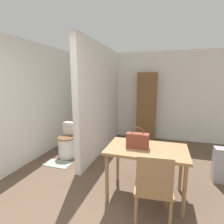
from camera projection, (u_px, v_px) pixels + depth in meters
wall_back at (141, 96)px, 5.20m from camera, size 4.91×0.12×2.50m
wall_left at (36, 101)px, 3.84m from camera, size 0.12×5.01×2.50m
partition_wall at (102, 100)px, 4.16m from camera, size 0.12×2.54×2.50m
dining_table at (146, 154)px, 2.51m from camera, size 1.13×0.69×0.76m
wooden_chair at (154, 186)px, 2.04m from camera, size 0.48×0.48×0.91m
toilet at (68, 142)px, 3.98m from camera, size 0.41×0.56×0.74m
handbag at (138, 140)px, 2.48m from camera, size 0.31×0.12×0.31m
wooden_cabinet at (147, 107)px, 4.95m from camera, size 0.52×0.37×1.92m
bath_mat at (58, 164)px, 3.62m from camera, size 0.56×0.31×0.01m
space_heater at (224, 165)px, 2.93m from camera, size 0.32×0.20×0.60m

